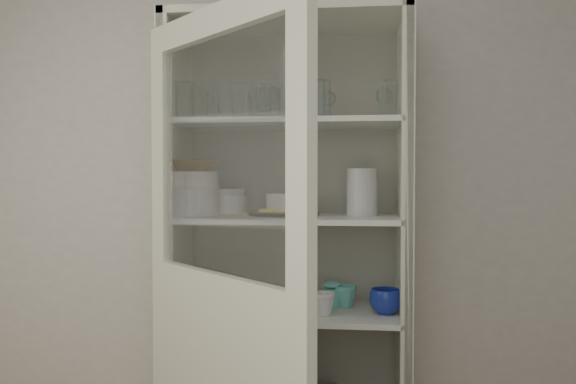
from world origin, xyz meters
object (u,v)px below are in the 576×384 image
Objects in this scene: goblet_1 at (272,104)px; mug_blue at (386,301)px; cupboard_door at (221,341)px; mug_teal at (345,296)px; plate_stack_front at (195,201)px; cream_bowl at (195,179)px; yellow_trivet at (284,210)px; grey_bowl_stack at (362,192)px; terracotta_bowl at (194,166)px; teal_jar at (332,295)px; goblet_0 at (243,106)px; mug_white at (323,304)px; glass_platter at (284,213)px; pantry_cabinet at (289,287)px; white_ramekin at (284,201)px; goblet_3 at (384,104)px; goblet_2 at (328,106)px; measuring_cups at (217,307)px; white_canister at (225,290)px; plate_stack_back at (220,201)px.

goblet_1 reaches higher than mug_blue.
cupboard_door is 19.91× the size of mug_teal.
plate_stack_front is 1.08× the size of cream_bowl.
yellow_trivet is 0.79× the size of grey_bowl_stack.
terracotta_bowl is 0.82m from teal_jar.
mug_white is at bearing -26.99° from goblet_0.
glass_platter is 0.42m from teal_jar.
pantry_cabinet is at bearing 68.14° from glass_platter.
cupboard_door reaches higher than white_ramekin.
goblet_1 is 0.48m from cream_bowl.
terracotta_bowl is at bearing 0.00° from cream_bowl.
white_ramekin is (-0.43, -0.09, -0.42)m from goblet_3.
goblet_0 is 1.08× the size of white_ramekin.
white_ramekin reaches higher than glass_platter.
grey_bowl_stack reaches higher than glass_platter.
goblet_2 is 0.50m from yellow_trivet.
white_ramekin is at bearing -179.81° from grey_bowl_stack.
goblet_2 is 0.51m from glass_platter.
plate_stack_front is at bearing -167.35° from pantry_cabinet.
white_ramekin is 0.46m from teal_jar.
cream_bowl is 0.39m from white_ramekin.
white_ramekin is (0.38, 0.04, -0.10)m from cream_bowl.
glass_platter is 0.01m from yellow_trivet.
goblet_2 reaches higher than plate_stack_front.
goblet_2 reaches higher than grey_bowl_stack.
cupboard_door reaches higher than measuring_cups.
plate_stack_front is at bearing 0.00° from terracotta_bowl.
plate_stack_front reaches higher than mug_blue.
cupboard_door is 10.03× the size of cream_bowl.
cream_bowl is (-0.32, -0.13, -0.33)m from goblet_1.
pantry_cabinet is 21.25× the size of measuring_cups.
goblet_1 is at bearing 123.55° from white_ramekin.
cream_bowl is at bearing 0.00° from terracotta_bowl.
white_canister reaches higher than mug_white.
plate_stack_front is (-0.23, 0.51, 0.45)m from cupboard_door.
yellow_trivet is (-0.43, -0.09, -0.46)m from goblet_3.
plate_stack_back is 0.33m from white_ramekin.
grey_bowl_stack is at bearing 3.20° from cream_bowl.
terracotta_bowl is 1.57× the size of mug_blue.
goblet_2 is 1.62× the size of teal_jar.
measuring_cups is at bearing -159.86° from white_ramekin.
goblet_2 reaches higher than white_canister.
plate_stack_front is 0.91m from mug_blue.
mug_teal is 0.18m from mug_white.
plate_stack_back is 0.49m from measuring_cups.
cupboard_door reaches higher than mug_blue.
cupboard_door is at bearing -65.81° from cream_bowl.
yellow_trivet is (0.06, -0.09, -0.47)m from goblet_1.
glass_platter is (0.38, 0.04, -0.05)m from plate_stack_front.
cupboard_door is 0.46m from measuring_cups.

